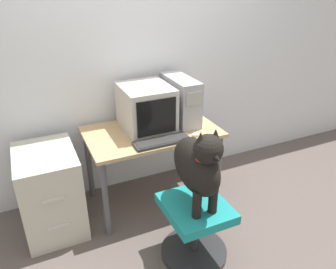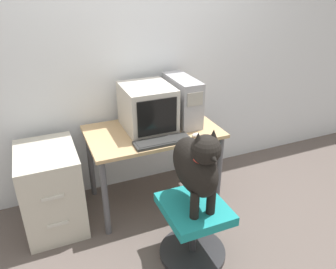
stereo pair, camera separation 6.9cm
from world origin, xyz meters
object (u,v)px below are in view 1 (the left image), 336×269
object	(u,v)px
office_chair	(195,227)
dog	(198,165)
crt_monitor	(146,108)
pc_tower	(180,100)
keyboard	(162,141)
filing_cabinet	(51,191)

from	to	relation	value
office_chair	dog	bearing A→B (deg)	-90.00
office_chair	dog	xyz separation A→B (m)	(0.00, -0.01, 0.55)
office_chair	dog	world-z (taller)	dog
crt_monitor	pc_tower	xyz separation A→B (m)	(0.34, 0.01, 0.01)
crt_monitor	keyboard	bearing A→B (deg)	-88.59
crt_monitor	dog	xyz separation A→B (m)	(0.04, -0.85, -0.11)
crt_monitor	office_chair	size ratio (longest dim) A/B	0.94
pc_tower	office_chair	bearing A→B (deg)	-109.03
keyboard	filing_cabinet	distance (m)	1.01
filing_cabinet	dog	bearing A→B (deg)	-40.26
crt_monitor	pc_tower	size ratio (longest dim) A/B	0.96
keyboard	filing_cabinet	bearing A→B (deg)	163.96
crt_monitor	pc_tower	distance (m)	0.34
office_chair	dog	size ratio (longest dim) A/B	0.80
keyboard	dog	bearing A→B (deg)	-86.40
crt_monitor	keyboard	size ratio (longest dim) A/B	1.03
keyboard	office_chair	size ratio (longest dim) A/B	0.92
pc_tower	keyboard	bearing A→B (deg)	-134.36
pc_tower	keyboard	size ratio (longest dim) A/B	1.08
keyboard	filing_cabinet	world-z (taller)	keyboard
keyboard	office_chair	world-z (taller)	keyboard
office_chair	filing_cabinet	size ratio (longest dim) A/B	0.71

